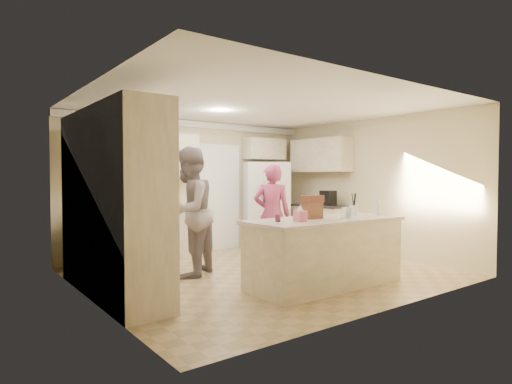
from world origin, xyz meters
TOP-DOWN VIEW (x-y plane):
  - floor at (0.00, 0.00)m, footprint 5.20×4.60m
  - ceiling at (0.00, 0.00)m, footprint 5.20×4.60m
  - wall_back at (0.00, 2.31)m, footprint 5.20×0.02m
  - wall_front at (0.00, -2.31)m, footprint 5.20×0.02m
  - wall_left at (-2.61, 0.00)m, footprint 0.02×4.60m
  - wall_right at (2.61, 0.00)m, footprint 0.02×4.60m
  - crown_back at (0.00, 2.26)m, footprint 5.20×0.08m
  - pantry_bank at (-2.30, 0.20)m, footprint 0.60×2.60m
  - back_base_cab at (-1.15, 2.00)m, footprint 2.20×0.60m
  - back_countertop at (-1.15, 1.99)m, footprint 2.24×0.63m
  - back_upper_cab at (-1.15, 2.12)m, footprint 2.20×0.35m
  - doorway_opening at (0.55, 2.28)m, footprint 0.90×0.06m
  - doorway_casing at (0.55, 2.24)m, footprint 1.02×0.03m
  - wall_frame_upper at (0.02, 2.27)m, footprint 0.15×0.02m
  - wall_frame_lower at (0.02, 2.27)m, footprint 0.15×0.02m
  - refrigerator at (1.50, 1.90)m, footprint 1.10×1.00m
  - fridge_seam at (1.50, 1.54)m, footprint 0.02×0.02m
  - fridge_dispenser at (1.28, 1.53)m, footprint 0.22×0.03m
  - fridge_handle_l at (1.45, 1.53)m, footprint 0.02×0.02m
  - fridge_handle_r at (1.55, 1.53)m, footprint 0.02×0.02m
  - over_fridge_cab at (1.65, 2.12)m, footprint 0.95×0.35m
  - right_base_cab at (2.30, 1.00)m, footprint 0.60×1.20m
  - right_countertop at (2.29, 1.00)m, footprint 0.63×1.24m
  - right_upper_cab at (2.43, 1.20)m, footprint 0.35×1.50m
  - coffee_maker at (2.25, 0.80)m, footprint 0.22×0.28m
  - island_base at (0.20, -1.10)m, footprint 2.20×0.90m
  - island_top at (0.20, -1.10)m, footprint 2.28×0.96m
  - utensil_crock at (0.85, -1.05)m, footprint 0.13×0.13m
  - tissue_box at (-0.35, -1.20)m, footprint 0.13×0.13m
  - tissue_plume at (-0.35, -1.20)m, footprint 0.08×0.08m
  - dollhouse_body at (0.05, -1.00)m, footprint 0.26×0.18m
  - dollhouse_roof at (0.05, -1.00)m, footprint 0.28×0.20m
  - jam_jar at (-0.60, -1.05)m, footprint 0.07×0.07m
  - greeting_card_a at (0.35, -1.30)m, footprint 0.12×0.06m
  - greeting_card_b at (0.50, -1.25)m, footprint 0.12×0.05m
  - water_bottle at (1.15, -1.25)m, footprint 0.07×0.07m
  - shaker_salt at (1.02, -0.88)m, footprint 0.05×0.05m
  - shaker_pepper at (1.09, -0.88)m, footprint 0.05×0.05m
  - teen_boy at (-1.03, 0.52)m, footprint 1.20×1.15m
  - teen_girl at (0.47, 0.39)m, footprint 0.74×0.71m
  - fridge_magnets at (1.50, 1.53)m, footprint 0.76×0.02m

SIDE VIEW (x-z plane):
  - floor at x=0.00m, z-range -0.02..0.00m
  - back_base_cab at x=-1.15m, z-range 0.00..0.88m
  - right_base_cab at x=2.30m, z-range 0.00..0.88m
  - island_base at x=0.20m, z-range 0.00..0.88m
  - teen_girl at x=0.47m, z-range 0.00..1.71m
  - back_countertop at x=-1.15m, z-range 0.88..0.92m
  - refrigerator at x=1.50m, z-range 0.00..1.80m
  - fridge_seam at x=1.50m, z-range 0.01..1.79m
  - right_countertop at x=2.29m, z-range 0.88..0.92m
  - island_top at x=0.20m, z-range 0.88..0.93m
  - fridge_magnets at x=1.50m, z-range 0.18..1.62m
  - jam_jar at x=-0.60m, z-range 0.93..1.02m
  - shaker_salt at x=1.02m, z-range 0.93..1.02m
  - shaker_pepper at x=1.09m, z-range 0.93..1.02m
  - teen_boy at x=-1.03m, z-range 0.00..1.95m
  - tissue_box at x=-0.35m, z-range 0.93..1.07m
  - utensil_crock at x=0.85m, z-range 0.93..1.07m
  - greeting_card_a at x=0.35m, z-range 0.93..1.08m
  - greeting_card_b at x=0.50m, z-range 0.93..1.08m
  - dollhouse_body at x=0.05m, z-range 0.93..1.15m
  - water_bottle at x=1.15m, z-range 0.92..1.17m
  - doorway_opening at x=0.55m, z-range 0.00..2.10m
  - doorway_casing at x=0.55m, z-range -0.06..2.16m
  - fridge_handle_l at x=1.45m, z-range 0.62..1.48m
  - fridge_handle_r at x=1.55m, z-range 0.62..1.48m
  - coffee_maker at x=2.25m, z-range 0.92..1.22m
  - tissue_plume at x=-0.35m, z-range 1.06..1.15m
  - fridge_dispenser at x=1.28m, z-range 0.97..1.32m
  - pantry_bank at x=-2.30m, z-range 0.00..2.35m
  - dollhouse_roof at x=0.05m, z-range 1.15..1.25m
  - wall_frame_lower at x=0.02m, z-range 1.18..1.38m
  - wall_back at x=0.00m, z-range 0.00..2.60m
  - wall_front at x=0.00m, z-range 0.00..2.60m
  - wall_left at x=-2.61m, z-range 0.00..2.60m
  - wall_right at x=2.61m, z-range 0.00..2.60m
  - wall_frame_upper at x=0.02m, z-range 1.45..1.65m
  - back_upper_cab at x=-1.15m, z-range 1.50..2.30m
  - right_upper_cab at x=2.43m, z-range 1.60..2.30m
  - over_fridge_cab at x=1.65m, z-range 1.88..2.33m
  - crown_back at x=0.00m, z-range 2.47..2.59m
  - ceiling at x=0.00m, z-range 2.60..2.62m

